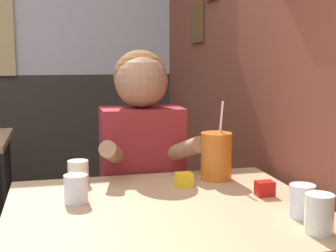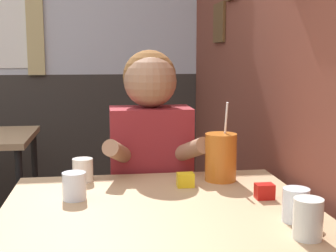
{
  "view_description": "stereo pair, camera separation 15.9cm",
  "coord_description": "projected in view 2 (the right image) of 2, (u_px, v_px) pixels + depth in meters",
  "views": [
    {
      "loc": [
        0.27,
        -1.07,
        1.25
      ],
      "look_at": [
        0.64,
        0.46,
        1.01
      ],
      "focal_mm": 50.0,
      "sensor_mm": 36.0,
      "label": 1
    },
    {
      "loc": [
        0.43,
        -1.1,
        1.25
      ],
      "look_at": [
        0.64,
        0.46,
        1.01
      ],
      "focal_mm": 50.0,
      "sensor_mm": 36.0,
      "label": 2
    }
  ],
  "objects": [
    {
      "name": "glass_center",
      "position": [
        308.0,
        219.0,
        1.2
      ],
      "size": [
        0.08,
        0.08,
        0.11
      ],
      "color": "silver",
      "rests_on": "main_table"
    },
    {
      "name": "glass_by_brick",
      "position": [
        296.0,
        205.0,
        1.33
      ],
      "size": [
        0.08,
        0.08,
        0.1
      ],
      "color": "silver",
      "rests_on": "main_table"
    },
    {
      "name": "condiment_ketchup",
      "position": [
        265.0,
        191.0,
        1.54
      ],
      "size": [
        0.06,
        0.04,
        0.05
      ],
      "color": "#B7140F",
      "rests_on": "main_table"
    },
    {
      "name": "brick_wall_right",
      "position": [
        250.0,
        34.0,
        2.34
      ],
      "size": [
        0.08,
        4.42,
        2.7
      ],
      "color": "brown",
      "rests_on": "ground_plane"
    },
    {
      "name": "glass_far_side",
      "position": [
        83.0,
        170.0,
        1.75
      ],
      "size": [
        0.08,
        0.08,
        0.09
      ],
      "color": "silver",
      "rests_on": "main_table"
    },
    {
      "name": "person_seated",
      "position": [
        151.0,
        186.0,
        2.01
      ],
      "size": [
        0.42,
        0.42,
        1.27
      ],
      "color": "maroon",
      "rests_on": "ground_plane"
    },
    {
      "name": "glass_near_pitcher",
      "position": [
        74.0,
        186.0,
        1.53
      ],
      "size": [
        0.08,
        0.08,
        0.09
      ],
      "color": "silver",
      "rests_on": "main_table"
    },
    {
      "name": "condiment_mustard",
      "position": [
        185.0,
        180.0,
        1.68
      ],
      "size": [
        0.06,
        0.04,
        0.05
      ],
      "color": "yellow",
      "rests_on": "main_table"
    },
    {
      "name": "cocktail_pitcher",
      "position": [
        221.0,
        157.0,
        1.75
      ],
      "size": [
        0.12,
        0.12,
        0.3
      ],
      "color": "#C6661E",
      "rests_on": "main_table"
    },
    {
      "name": "back_wall",
      "position": [
        41.0,
        39.0,
        3.4
      ],
      "size": [
        5.27,
        0.09,
        2.7
      ],
      "color": "silver",
      "rests_on": "ground_plane"
    },
    {
      "name": "main_table",
      "position": [
        160.0,
        229.0,
        1.47
      ],
      "size": [
        0.98,
        0.83,
        0.78
      ],
      "color": "tan",
      "rests_on": "ground_plane"
    }
  ]
}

